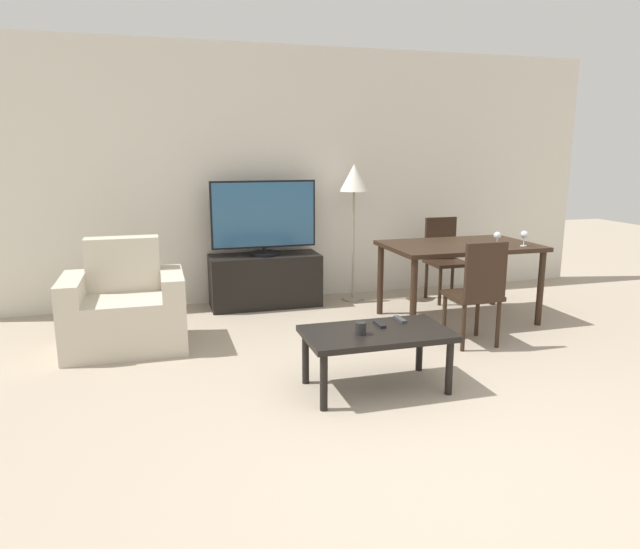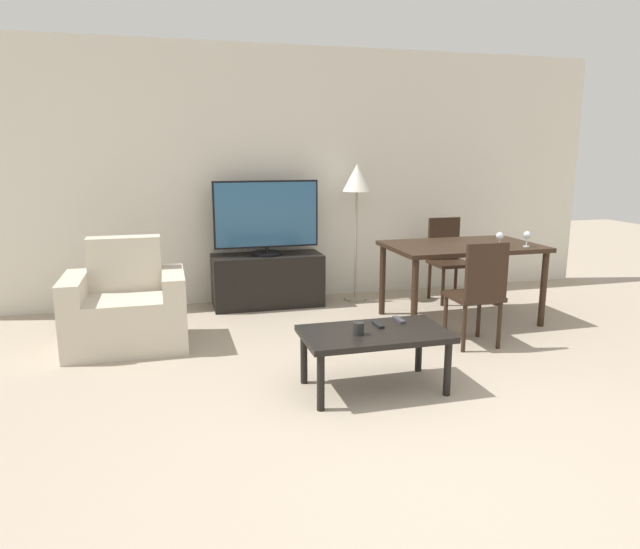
# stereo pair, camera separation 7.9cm
# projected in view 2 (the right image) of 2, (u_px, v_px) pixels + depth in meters

# --- Properties ---
(ground_plane) EXTENTS (18.00, 18.00, 0.00)m
(ground_plane) POSITION_uv_depth(u_px,v_px,m) (437.00, 462.00, 3.03)
(ground_plane) COLOR tan
(wall_back) EXTENTS (7.27, 0.06, 2.70)m
(wall_back) POSITION_uv_depth(u_px,v_px,m) (290.00, 176.00, 6.19)
(wall_back) COLOR silver
(wall_back) RESTS_ON ground_plane
(armchair) EXTENTS (0.97, 0.72, 0.90)m
(armchair) POSITION_uv_depth(u_px,v_px,m) (126.00, 309.00, 4.78)
(armchair) COLOR beige
(armchair) RESTS_ON ground_plane
(tv_stand) EXTENTS (1.15, 0.47, 0.55)m
(tv_stand) POSITION_uv_depth(u_px,v_px,m) (268.00, 280.00, 6.05)
(tv_stand) COLOR black
(tv_stand) RESTS_ON ground_plane
(tv) EXTENTS (1.09, 0.32, 0.77)m
(tv) POSITION_uv_depth(u_px,v_px,m) (266.00, 218.00, 5.91)
(tv) COLOR black
(tv) RESTS_ON tv_stand
(coffee_table) EXTENTS (0.99, 0.56, 0.42)m
(coffee_table) POSITION_uv_depth(u_px,v_px,m) (374.00, 338.00, 3.88)
(coffee_table) COLOR black
(coffee_table) RESTS_ON ground_plane
(dining_table) EXTENTS (1.42, 0.89, 0.75)m
(dining_table) POSITION_uv_depth(u_px,v_px,m) (462.00, 253.00, 5.44)
(dining_table) COLOR black
(dining_table) RESTS_ON ground_plane
(dining_chair_near) EXTENTS (0.40, 0.40, 0.90)m
(dining_chair_near) POSITION_uv_depth(u_px,v_px,m) (479.00, 290.00, 4.70)
(dining_chair_near) COLOR black
(dining_chair_near) RESTS_ON ground_plane
(dining_chair_far) EXTENTS (0.40, 0.40, 0.90)m
(dining_chair_far) POSITION_uv_depth(u_px,v_px,m) (447.00, 255.00, 6.25)
(dining_chair_far) COLOR black
(dining_chair_far) RESTS_ON ground_plane
(floor_lamp) EXTENTS (0.30, 0.30, 1.48)m
(floor_lamp) POSITION_uv_depth(u_px,v_px,m) (357.00, 185.00, 6.06)
(floor_lamp) COLOR gray
(floor_lamp) RESTS_ON ground_plane
(remote_primary) EXTENTS (0.04, 0.15, 0.02)m
(remote_primary) POSITION_uv_depth(u_px,v_px,m) (399.00, 320.00, 4.09)
(remote_primary) COLOR #38383D
(remote_primary) RESTS_ON coffee_table
(remote_secondary) EXTENTS (0.04, 0.15, 0.02)m
(remote_secondary) POSITION_uv_depth(u_px,v_px,m) (378.00, 325.00, 3.98)
(remote_secondary) COLOR black
(remote_secondary) RESTS_ON coffee_table
(cup_white_near) EXTENTS (0.07, 0.07, 0.09)m
(cup_white_near) POSITION_uv_depth(u_px,v_px,m) (359.00, 329.00, 3.79)
(cup_white_near) COLOR black
(cup_white_near) RESTS_ON coffee_table
(wine_glass_left) EXTENTS (0.07, 0.07, 0.15)m
(wine_glass_left) POSITION_uv_depth(u_px,v_px,m) (500.00, 237.00, 5.19)
(wine_glass_left) COLOR silver
(wine_glass_left) RESTS_ON dining_table
(wine_glass_center) EXTENTS (0.07, 0.07, 0.15)m
(wine_glass_center) POSITION_uv_depth(u_px,v_px,m) (527.00, 236.00, 5.25)
(wine_glass_center) COLOR silver
(wine_glass_center) RESTS_ON dining_table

